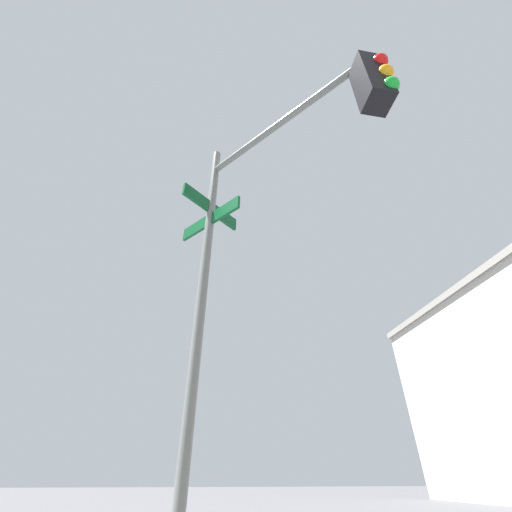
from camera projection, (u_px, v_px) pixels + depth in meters
The scene contains 1 object.
traffic_signal_near at pixel (277, 190), 3.76m from camera, with size 2.53×2.18×5.47m.
Camera 1 is at (-3.07, -6.66, 1.10)m, focal length 22.64 mm.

